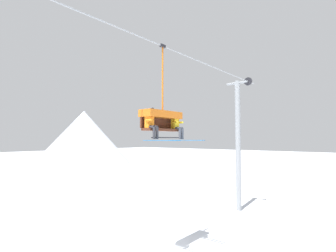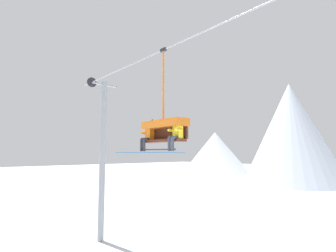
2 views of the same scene
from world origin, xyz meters
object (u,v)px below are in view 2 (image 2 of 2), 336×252
(chairlift_chair, at_px, (165,127))
(skier_yellow, at_px, (175,134))
(lift_tower_near, at_px, (102,155))
(skier_orange, at_px, (147,136))

(chairlift_chair, distance_m, skier_yellow, 0.92)
(lift_tower_near, relative_size, skier_yellow, 5.44)
(lift_tower_near, relative_size, skier_orange, 5.44)
(skier_orange, height_order, skier_yellow, skier_orange)
(lift_tower_near, height_order, skier_orange, lift_tower_near)
(lift_tower_near, height_order, chairlift_chair, lift_tower_near)
(chairlift_chair, distance_m, skier_orange, 0.91)
(skier_orange, relative_size, skier_yellow, 1.00)
(lift_tower_near, bearing_deg, skier_orange, -9.50)
(chairlift_chair, relative_size, skier_orange, 2.36)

